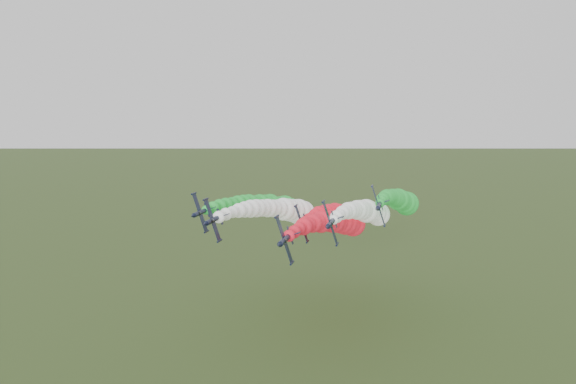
% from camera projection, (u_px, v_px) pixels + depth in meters
% --- Properties ---
extents(jet_lead, '(9.96, 71.96, 16.57)m').
position_uv_depth(jet_lead, '(338.00, 223.00, 140.09)').
color(jet_lead, black).
rests_on(jet_lead, ground).
extents(jet_inner_left, '(10.03, 72.03, 16.64)m').
position_uv_depth(jet_inner_left, '(286.00, 210.00, 152.39)').
color(jet_inner_left, black).
rests_on(jet_inner_left, ground).
extents(jet_inner_right, '(9.93, 71.93, 16.53)m').
position_uv_depth(jet_inner_right, '(367.00, 212.00, 148.64)').
color(jet_inner_right, black).
rests_on(jet_inner_right, ground).
extents(jet_outer_left, '(9.81, 71.82, 16.42)m').
position_uv_depth(jet_outer_left, '(271.00, 206.00, 161.28)').
color(jet_outer_left, black).
rests_on(jet_outer_left, ground).
extents(jet_outer_right, '(10.21, 72.21, 16.82)m').
position_uv_depth(jet_outer_right, '(400.00, 201.00, 159.10)').
color(jet_outer_right, black).
rests_on(jet_outer_right, ground).
extents(jet_trail, '(10.33, 72.33, 16.93)m').
position_uv_depth(jet_trail, '(343.00, 214.00, 168.13)').
color(jet_trail, black).
rests_on(jet_trail, ground).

